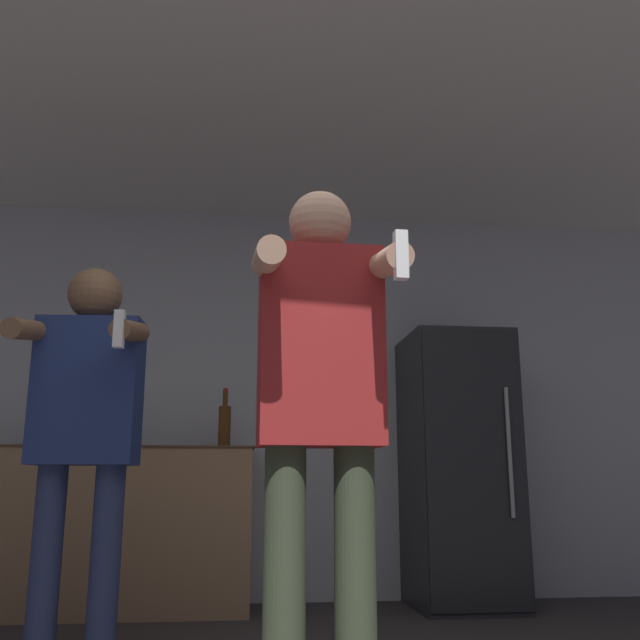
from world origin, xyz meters
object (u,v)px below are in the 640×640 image
Objects in this scene: bottle_brown_liquor at (65,427)px; person_woman_foreground at (321,398)px; bottle_short_whiskey at (225,424)px; person_man_side at (86,417)px; refrigerator at (458,467)px; bottle_tall_gin at (98,424)px.

bottle_brown_liquor is 0.17× the size of person_woman_foreground.
bottle_short_whiskey is 0.93m from bottle_brown_liquor.
bottle_short_whiskey is 1.47m from person_man_side.
person_woman_foreground is (1.26, -2.19, -0.07)m from bottle_brown_liquor.
bottle_brown_liquor is (-2.37, -0.00, 0.23)m from refrigerator.
bottle_short_whiskey reaches higher than bottle_tall_gin.
refrigerator reaches higher than bottle_short_whiskey.
refrigerator is 2.46m from person_woman_foreground.
bottle_brown_liquor is at bearing 106.07° from person_man_side.
refrigerator is 5.10× the size of bottle_tall_gin.
bottle_brown_liquor is (-0.93, -0.00, -0.02)m from bottle_short_whiskey.
bottle_tall_gin is 0.19m from bottle_brown_liquor.
bottle_brown_liquor is at bearing -180.00° from bottle_short_whiskey.
person_woman_foreground reaches higher than person_man_side.
refrigerator is at bearing 0.06° from bottle_brown_liquor.
bottle_short_whiskey is 0.22× the size of person_woman_foreground.
person_man_side reaches higher than bottle_tall_gin.
person_woman_foreground is 1.19m from person_man_side.
bottle_brown_liquor is 0.17× the size of person_man_side.
bottle_tall_gin is (-2.19, -0.00, 0.24)m from refrigerator.
bottle_tall_gin is 0.20× the size of person_man_side.
refrigerator is 4.58× the size of bottle_short_whiskey.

